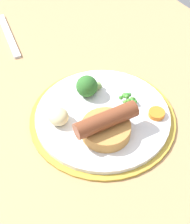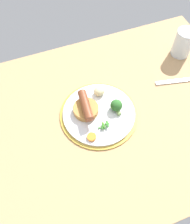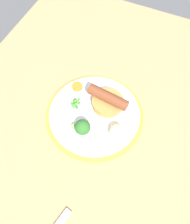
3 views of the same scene
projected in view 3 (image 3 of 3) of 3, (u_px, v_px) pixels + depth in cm
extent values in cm
cube|color=tan|center=(85.00, 125.00, 72.67)|extent=(110.00, 80.00, 3.00)
cylinder|color=#B79333|center=(95.00, 115.00, 72.26)|extent=(28.31, 28.31, 0.50)
cylinder|color=silver|center=(95.00, 114.00, 71.87)|extent=(26.05, 26.05, 1.40)
cylinder|color=#BC8442|center=(107.00, 102.00, 71.65)|extent=(9.07, 9.07, 2.35)
cylinder|color=#472614|center=(108.00, 101.00, 70.76)|extent=(7.26, 7.26, 0.30)
cylinder|color=brown|center=(108.00, 97.00, 69.29)|extent=(4.30, 12.11, 3.07)
sphere|color=#3D912B|center=(75.00, 105.00, 71.09)|extent=(0.83, 0.83, 0.83)
sphere|color=#468D3E|center=(72.00, 104.00, 71.44)|extent=(0.88, 0.88, 0.88)
sphere|color=#499636|center=(74.00, 106.00, 71.00)|extent=(0.95, 0.95, 0.95)
sphere|color=#4C883C|center=(75.00, 104.00, 71.19)|extent=(0.81, 0.81, 0.81)
sphere|color=#4A892F|center=(75.00, 101.00, 71.96)|extent=(0.92, 0.92, 0.92)
sphere|color=#36892F|center=(73.00, 105.00, 71.20)|extent=(0.86, 0.86, 0.86)
sphere|color=green|center=(76.00, 101.00, 72.15)|extent=(0.95, 0.95, 0.95)
sphere|color=#4E9A2C|center=(78.00, 102.00, 71.78)|extent=(0.89, 0.89, 0.89)
sphere|color=#4C8327|center=(79.00, 104.00, 71.70)|extent=(0.84, 0.84, 0.84)
sphere|color=#3F8D2D|center=(74.00, 107.00, 71.06)|extent=(0.81, 0.81, 0.81)
sphere|color=#3A892E|center=(76.00, 100.00, 72.57)|extent=(0.90, 0.90, 0.90)
sphere|color=#368428|center=(74.00, 101.00, 72.22)|extent=(0.74, 0.74, 0.74)
sphere|color=#3A8728|center=(75.00, 104.00, 71.23)|extent=(0.78, 0.78, 0.78)
sphere|color=#39852A|center=(77.00, 108.00, 71.02)|extent=(0.83, 0.83, 0.83)
sphere|color=#428E33|center=(79.00, 99.00, 73.19)|extent=(0.71, 0.71, 0.71)
sphere|color=#2D6628|center=(82.00, 127.00, 66.63)|extent=(4.33, 4.33, 4.33)
cylinder|color=#7A9E56|center=(75.00, 127.00, 68.30)|extent=(1.54, 1.92, 1.52)
ellipsoid|color=beige|center=(117.00, 129.00, 67.06)|extent=(4.35, 4.08, 3.03)
cylinder|color=orange|center=(77.00, 87.00, 75.24)|extent=(3.48, 3.48, 0.96)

